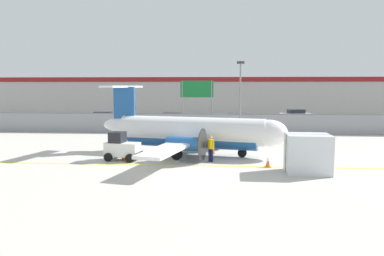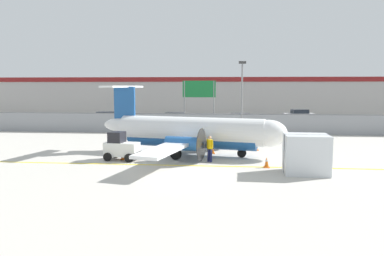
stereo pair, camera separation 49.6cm
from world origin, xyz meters
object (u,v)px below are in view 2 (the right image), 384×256
at_px(traffic_cone_far_right, 267,162).
at_px(ground_crew_worker, 210,147).
at_px(traffic_cone_near_right, 213,149).
at_px(parked_car_0, 107,118).
at_px(apron_light_pole, 242,92).
at_px(traffic_cone_near_left, 123,155).
at_px(commuter_airplane, 194,132).
at_px(cargo_container, 306,154).
at_px(baggage_tug, 121,147).
at_px(parked_car_3, 299,115).
at_px(parked_car_1, 176,119).
at_px(traffic_cone_far_left, 256,146).
at_px(parked_car_2, 241,120).
at_px(highway_sign, 199,93).

bearing_deg(traffic_cone_far_right, ground_crew_worker, 157.87).
xyz_separation_m(ground_crew_worker, traffic_cone_near_right, (0.06, 3.03, -0.64)).
xyz_separation_m(traffic_cone_near_right, parked_car_0, (-14.26, 19.55, 0.58)).
bearing_deg(apron_light_pole, traffic_cone_near_left, -123.99).
height_order(commuter_airplane, ground_crew_worker, commuter_airplane).
bearing_deg(traffic_cone_far_right, traffic_cone_near_right, 127.59).
xyz_separation_m(cargo_container, apron_light_pole, (-3.02, 15.32, 3.20)).
height_order(commuter_airplane, cargo_container, commuter_airplane).
distance_m(baggage_tug, traffic_cone_far_right, 9.50).
bearing_deg(traffic_cone_near_right, traffic_cone_far_right, -52.41).
xyz_separation_m(baggage_tug, traffic_cone_near_right, (5.94, 3.00, -0.54)).
xyz_separation_m(parked_car_3, apron_light_pole, (-8.60, -16.96, 3.41)).
height_order(parked_car_1, parked_car_3, same).
height_order(baggage_tug, traffic_cone_near_right, baggage_tug).
bearing_deg(traffic_cone_near_left, ground_crew_worker, -2.14).
height_order(traffic_cone_far_right, parked_car_3, parked_car_3).
relative_size(cargo_container, traffic_cone_near_left, 3.87).
relative_size(traffic_cone_far_left, apron_light_pole, 0.09).
distance_m(traffic_cone_near_right, traffic_cone_far_left, 3.71).
relative_size(traffic_cone_near_left, parked_car_2, 0.15).
relative_size(commuter_airplane, traffic_cone_far_left, 24.92).
bearing_deg(traffic_cone_near_right, apron_light_pole, 75.63).
relative_size(traffic_cone_far_right, highway_sign, 0.12).
distance_m(ground_crew_worker, traffic_cone_far_right, 3.82).
height_order(cargo_container, highway_sign, highway_sign).
relative_size(parked_car_1, highway_sign, 0.76).
xyz_separation_m(traffic_cone_far_right, parked_car_0, (-17.69, 24.01, 0.58)).
height_order(cargo_container, traffic_cone_near_left, cargo_container).
height_order(ground_crew_worker, parked_car_1, same).
distance_m(parked_car_1, parked_car_2, 8.06).
relative_size(commuter_airplane, ground_crew_worker, 9.38).
relative_size(traffic_cone_near_left, highway_sign, 0.12).
distance_m(commuter_airplane, traffic_cone_far_right, 6.28).
relative_size(traffic_cone_far_right, parked_car_2, 0.15).
distance_m(traffic_cone_far_left, parked_car_2, 16.28).
bearing_deg(cargo_container, parked_car_1, 115.83).
xyz_separation_m(parked_car_1, parked_car_2, (8.02, -0.74, 0.00)).
relative_size(traffic_cone_near_left, parked_car_1, 0.15).
distance_m(baggage_tug, cargo_container, 11.73).
xyz_separation_m(ground_crew_worker, traffic_cone_far_right, (3.49, -1.42, -0.64)).
bearing_deg(traffic_cone_far_left, parked_car_3, 72.63).
bearing_deg(parked_car_1, traffic_cone_near_right, -74.40).
height_order(traffic_cone_far_right, parked_car_1, parked_car_1).
bearing_deg(parked_car_3, ground_crew_worker, 62.66).
distance_m(cargo_container, parked_car_2, 23.94).
xyz_separation_m(traffic_cone_near_left, parked_car_1, (0.58, 21.53, 0.58)).
height_order(parked_car_0, parked_car_3, same).
height_order(parked_car_3, highway_sign, highway_sign).
height_order(commuter_airplane, highway_sign, highway_sign).
bearing_deg(parked_car_2, ground_crew_worker, -101.23).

